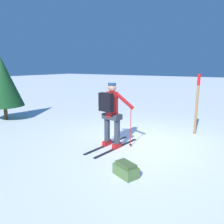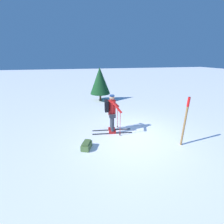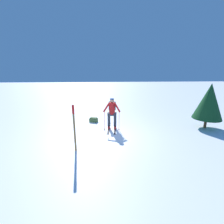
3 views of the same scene
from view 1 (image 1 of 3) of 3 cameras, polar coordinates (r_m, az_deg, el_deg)
ground_plane at (r=6.36m, az=7.99°, el=-7.71°), size 80.00×80.00×0.00m
skier at (r=5.65m, az=-0.16°, el=0.20°), size 0.95×1.80×1.70m
dropped_backpack at (r=4.44m, az=3.60°, el=-14.80°), size 0.57×0.46×0.28m
trail_marker at (r=7.24m, az=21.36°, el=2.93°), size 0.09×0.09×1.89m
pine_tree at (r=9.64m, az=-26.69°, el=7.10°), size 1.50×1.50×2.50m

